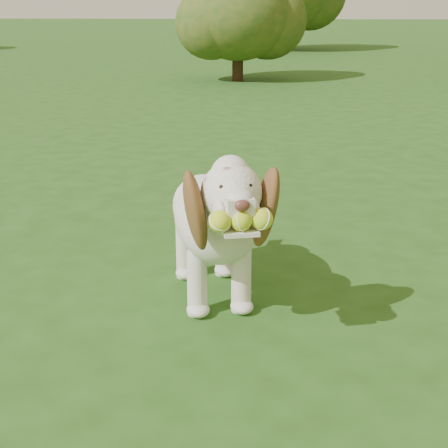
{
  "coord_description": "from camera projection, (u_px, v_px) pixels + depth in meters",
  "views": [
    {
      "loc": [
        0.05,
        -2.86,
        1.24
      ],
      "look_at": [
        -0.1,
        -0.39,
        0.42
      ],
      "focal_mm": 55.0,
      "sensor_mm": 36.0,
      "label": 1
    }
  ],
  "objects": [
    {
      "name": "ground",
      "position": [
        253.0,
        286.0,
        3.11
      ],
      "size": [
        80.0,
        80.0,
        0.0
      ],
      "primitive_type": "plane",
      "color": "#234915",
      "rests_on": "ground"
    },
    {
      "name": "dog",
      "position": [
        215.0,
        216.0,
        2.83
      ],
      "size": [
        0.54,
        1.1,
        0.72
      ],
      "rotation": [
        0.0,
        0.0,
        0.24
      ],
      "color": "silver",
      "rests_on": "ground"
    },
    {
      "name": "shrub_b",
      "position": [
        238.0,
        14.0,
        10.4
      ],
      "size": [
        1.64,
        1.64,
        1.69
      ],
      "color": "#382314",
      "rests_on": "ground"
    }
  ]
}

